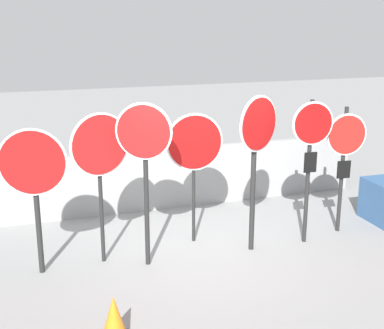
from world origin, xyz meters
The scene contains 10 objects.
ground_plane centered at (0.00, 0.00, 0.00)m, with size 40.00×40.00×0.00m, color gray.
fence_back centered at (0.00, 1.94, 0.59)m, with size 7.97×0.12×1.18m.
stop_sign_0 centered at (-2.49, -0.16, 1.53)m, with size 0.94×0.23×2.16m.
stop_sign_1 centered at (-1.55, -0.07, 1.71)m, with size 0.89×0.32×2.31m.
stop_sign_2 centered at (-0.97, -0.38, 1.80)m, with size 0.74×0.39×2.47m.
stop_sign_3 centered at (-0.02, 0.22, 1.60)m, with size 0.92×0.14×2.16m.
stop_sign_4 centered at (0.78, -0.37, 1.78)m, with size 0.77×0.42×2.48m.
stop_sign_5 centered at (1.71, -0.37, 1.72)m, with size 0.69×0.14×2.37m.
stop_sign_6 centered at (2.50, -0.15, 1.51)m, with size 0.70×0.15×2.18m.
traffic_cone_0 centered at (-1.78, -2.18, 0.29)m, with size 0.40×0.40×0.59m.
Camera 1 is at (-2.61, -7.55, 3.62)m, focal length 50.00 mm.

